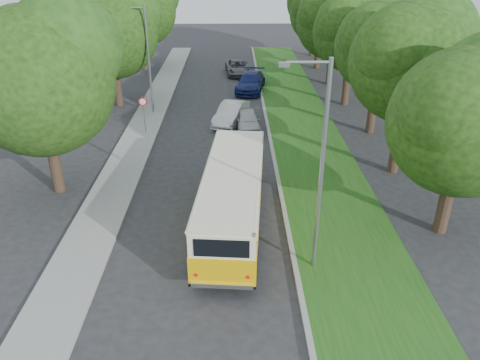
{
  "coord_description": "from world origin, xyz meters",
  "views": [
    {
      "loc": [
        1.27,
        -16.96,
        11.08
      ],
      "look_at": [
        1.56,
        2.07,
        1.5
      ],
      "focal_mm": 35.0,
      "sensor_mm": 36.0,
      "label": 1
    }
  ],
  "objects_px": {
    "lamppost_far": "(147,57)",
    "car_silver": "(247,120)",
    "vintage_bus": "(233,199)",
    "lamppost_near": "(319,165)",
    "car_blue": "(251,82)",
    "car_grey": "(238,67)",
    "car_white": "(231,114)"
  },
  "relations": [
    {
      "from": "car_blue",
      "to": "car_grey",
      "type": "height_order",
      "value": "car_blue"
    },
    {
      "from": "lamppost_far",
      "to": "car_white",
      "type": "height_order",
      "value": "lamppost_far"
    },
    {
      "from": "lamppost_far",
      "to": "car_grey",
      "type": "bearing_deg",
      "value": 60.96
    },
    {
      "from": "lamppost_near",
      "to": "vintage_bus",
      "type": "xyz_separation_m",
      "value": [
        -2.98,
        2.97,
        -2.96
      ]
    },
    {
      "from": "vintage_bus",
      "to": "car_silver",
      "type": "relative_size",
      "value": 2.48
    },
    {
      "from": "car_silver",
      "to": "car_white",
      "type": "relative_size",
      "value": 0.89
    },
    {
      "from": "vintage_bus",
      "to": "car_silver",
      "type": "height_order",
      "value": "vintage_bus"
    },
    {
      "from": "vintage_bus",
      "to": "car_white",
      "type": "bearing_deg",
      "value": 95.09
    },
    {
      "from": "car_silver",
      "to": "car_blue",
      "type": "distance_m",
      "value": 9.3
    },
    {
      "from": "lamppost_far",
      "to": "car_silver",
      "type": "bearing_deg",
      "value": -25.98
    },
    {
      "from": "lamppost_near",
      "to": "car_white",
      "type": "bearing_deg",
      "value": 100.69
    },
    {
      "from": "car_silver",
      "to": "vintage_bus",
      "type": "bearing_deg",
      "value": -99.15
    },
    {
      "from": "lamppost_far",
      "to": "car_white",
      "type": "distance_m",
      "value": 7.09
    },
    {
      "from": "lamppost_far",
      "to": "vintage_bus",
      "type": "height_order",
      "value": "lamppost_far"
    },
    {
      "from": "car_blue",
      "to": "car_white",
      "type": "bearing_deg",
      "value": -91.08
    },
    {
      "from": "lamppost_near",
      "to": "car_silver",
      "type": "relative_size",
      "value": 2.1
    },
    {
      "from": "car_blue",
      "to": "car_grey",
      "type": "relative_size",
      "value": 1.09
    },
    {
      "from": "vintage_bus",
      "to": "lamppost_far",
      "type": "bearing_deg",
      "value": 115.54
    },
    {
      "from": "vintage_bus",
      "to": "car_white",
      "type": "xyz_separation_m",
      "value": [
        -0.1,
        13.35,
        -0.7
      ]
    },
    {
      "from": "vintage_bus",
      "to": "car_blue",
      "type": "relative_size",
      "value": 1.85
    },
    {
      "from": "car_grey",
      "to": "car_white",
      "type": "bearing_deg",
      "value": -97.38
    },
    {
      "from": "lamppost_far",
      "to": "car_blue",
      "type": "relative_size",
      "value": 1.46
    },
    {
      "from": "lamppost_near",
      "to": "car_blue",
      "type": "distance_m",
      "value": 24.72
    },
    {
      "from": "lamppost_near",
      "to": "car_white",
      "type": "distance_m",
      "value": 17.01
    },
    {
      "from": "vintage_bus",
      "to": "car_silver",
      "type": "xyz_separation_m",
      "value": [
        0.99,
        12.17,
        -0.76
      ]
    },
    {
      "from": "car_blue",
      "to": "car_grey",
      "type": "xyz_separation_m",
      "value": [
        -1.01,
        5.68,
        -0.09
      ]
    },
    {
      "from": "car_silver",
      "to": "lamppost_far",
      "type": "bearing_deg",
      "value": 149.51
    },
    {
      "from": "lamppost_near",
      "to": "vintage_bus",
      "type": "height_order",
      "value": "lamppost_near"
    },
    {
      "from": "car_silver",
      "to": "car_grey",
      "type": "height_order",
      "value": "car_grey"
    },
    {
      "from": "car_blue",
      "to": "vintage_bus",
      "type": "bearing_deg",
      "value": -83.81
    },
    {
      "from": "car_grey",
      "to": "lamppost_near",
      "type": "bearing_deg",
      "value": -90.15
    },
    {
      "from": "vintage_bus",
      "to": "car_grey",
      "type": "distance_m",
      "value": 27.15
    }
  ]
}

